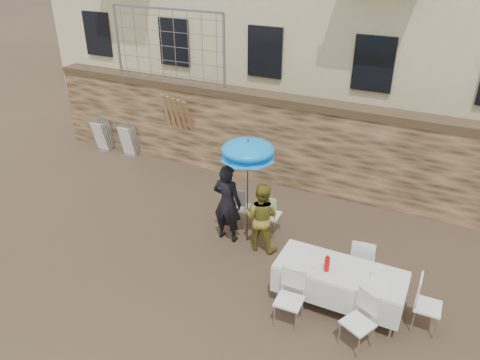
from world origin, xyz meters
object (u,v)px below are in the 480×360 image
at_px(umbrella, 248,153).
at_px(table_chair_back, 362,259).
at_px(woman_dress, 261,217).
at_px(table_chair_front_right, 358,322).
at_px(couple_chair_left, 239,206).
at_px(table_chair_front_left, 289,300).
at_px(banquet_table, 341,271).
at_px(couple_chair_right, 270,214).
at_px(chair_stack_right, 132,138).
at_px(man_suit, 227,203).
at_px(soda_bottle, 327,264).
at_px(table_chair_side, 428,305).
at_px(chair_stack_left, 107,133).

relative_size(umbrella, table_chair_back, 2.19).
relative_size(woman_dress, table_chair_front_right, 1.51).
relative_size(couple_chair_left, table_chair_front_left, 1.00).
bearing_deg(couple_chair_left, table_chair_front_right, 136.04).
bearing_deg(banquet_table, couple_chair_right, 141.68).
height_order(umbrella, chair_stack_right, umbrella).
xyz_separation_m(woman_dress, chair_stack_right, (-5.17, 2.57, -0.27)).
height_order(man_suit, chair_stack_right, man_suit).
height_order(banquet_table, table_chair_back, table_chair_back).
distance_m(couple_chair_left, table_chair_back, 2.87).
height_order(soda_bottle, table_chair_front_left, soda_bottle).
distance_m(umbrella, table_chair_front_right, 3.56).
bearing_deg(table_chair_side, chair_stack_right, 67.16).
relative_size(soda_bottle, table_chair_front_right, 0.27).
relative_size(man_suit, banquet_table, 0.80).
relative_size(soda_bottle, chair_stack_right, 0.28).
relative_size(table_chair_front_right, table_chair_back, 1.00).
height_order(table_chair_side, chair_stack_left, table_chair_side).
height_order(man_suit, table_chair_side, man_suit).
xyz_separation_m(soda_bottle, table_chair_back, (0.40, 0.95, -0.43)).
height_order(woman_dress, table_chair_back, woman_dress).
distance_m(banquet_table, table_chair_back, 0.86).
relative_size(man_suit, woman_dress, 1.16).
bearing_deg(table_chair_front_left, table_chair_back, 60.32).
bearing_deg(man_suit, banquet_table, 161.19).
xyz_separation_m(banquet_table, table_chair_front_left, (-0.60, -0.75, -0.25)).
relative_size(banquet_table, table_chair_back, 2.19).
distance_m(soda_bottle, table_chair_side, 1.67).
xyz_separation_m(couple_chair_left, table_chair_back, (2.79, -0.69, 0.00)).
height_order(table_chair_front_right, table_chair_back, same).
height_order(woman_dress, umbrella, umbrella).
relative_size(table_chair_back, chair_stack_left, 1.04).
bearing_deg(couple_chair_right, table_chair_back, 159.80).
distance_m(couple_chair_right, soda_bottle, 2.39).
relative_size(woman_dress, couple_chair_left, 1.51).
bearing_deg(table_chair_side, chair_stack_left, 69.12).
bearing_deg(table_chair_front_left, umbrella, 129.15).
bearing_deg(table_chair_side, table_chair_back, 58.99).
height_order(table_chair_side, chair_stack_right, table_chair_side).
distance_m(man_suit, woman_dress, 0.76).
bearing_deg(woman_dress, man_suit, -2.04).
bearing_deg(man_suit, umbrella, -164.79).
xyz_separation_m(couple_chair_left, soda_bottle, (2.39, -1.64, 0.43)).
height_order(umbrella, table_chair_front_right, umbrella).
relative_size(man_suit, table_chair_front_right, 1.76).
height_order(woman_dress, couple_chair_left, woman_dress).
distance_m(umbrella, table_chair_side, 4.00).
xyz_separation_m(banquet_table, chair_stack_left, (-7.90, 3.51, -0.27)).
relative_size(woman_dress, chair_stack_right, 1.58).
distance_m(couple_chair_right, table_chair_side, 3.57).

